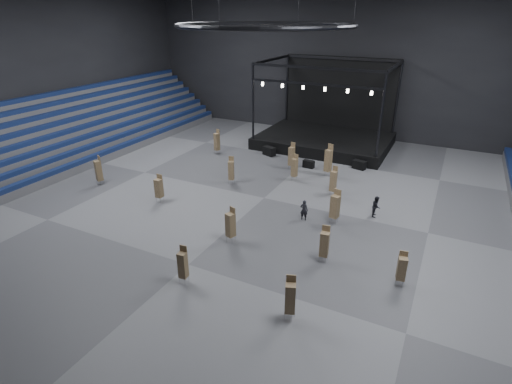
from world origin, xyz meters
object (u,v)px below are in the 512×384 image
at_px(chair_stack_5, 231,224).
at_px(chair_stack_6, 402,268).
at_px(chair_stack_4, 183,264).
at_px(chair_stack_1, 292,156).
at_px(chair_stack_10, 217,141).
at_px(chair_stack_7, 159,188).
at_px(flight_case_left, 269,151).
at_px(chair_stack_2, 333,181).
at_px(chair_stack_3, 295,167).
at_px(flight_case_right, 359,165).
at_px(chair_stack_12, 328,160).
at_px(chair_stack_11, 324,243).
at_px(man_center, 304,210).
at_px(crew_member, 376,206).
at_px(chair_stack_13, 290,297).
at_px(chair_stack_0, 231,170).
at_px(chair_stack_9, 99,170).
at_px(flight_case_mid, 309,164).
at_px(chair_stack_8, 335,206).
at_px(stage, 327,132).

bearing_deg(chair_stack_5, chair_stack_6, 20.38).
bearing_deg(chair_stack_4, chair_stack_1, 86.82).
height_order(chair_stack_1, chair_stack_10, chair_stack_10).
distance_m(chair_stack_6, chair_stack_7, 18.86).
bearing_deg(chair_stack_10, flight_case_left, 40.50).
bearing_deg(chair_stack_2, chair_stack_3, 169.29).
relative_size(flight_case_left, chair_stack_10, 0.51).
height_order(flight_case_right, chair_stack_12, chair_stack_12).
bearing_deg(chair_stack_11, chair_stack_12, 99.41).
height_order(man_center, crew_member, crew_member).
xyz_separation_m(chair_stack_6, chair_stack_11, (-4.49, 0.30, 0.14)).
bearing_deg(chair_stack_2, flight_case_right, 95.72).
xyz_separation_m(flight_case_left, chair_stack_13, (11.30, -21.78, 0.82)).
relative_size(chair_stack_11, crew_member, 1.51).
bearing_deg(crew_member, chair_stack_6, -163.99).
relative_size(chair_stack_0, chair_stack_11, 1.04).
bearing_deg(flight_case_left, chair_stack_1, -37.14).
bearing_deg(chair_stack_9, flight_case_mid, 63.75).
xyz_separation_m(chair_stack_7, chair_stack_8, (13.38, 2.86, 0.13)).
bearing_deg(flight_case_left, chair_stack_2, -36.92).
bearing_deg(chair_stack_7, chair_stack_6, -8.60).
xyz_separation_m(chair_stack_8, chair_stack_11, (0.84, -4.99, -0.10)).
bearing_deg(crew_member, chair_stack_12, 38.05).
height_order(flight_case_right, chair_stack_9, chair_stack_9).
xyz_separation_m(chair_stack_2, chair_stack_8, (1.51, -4.60, 0.07)).
height_order(flight_case_mid, chair_stack_3, chair_stack_3).
bearing_deg(flight_case_right, stage, 130.58).
bearing_deg(chair_stack_3, chair_stack_5, -75.64).
height_order(flight_case_right, chair_stack_6, chair_stack_6).
height_order(flight_case_left, crew_member, crew_member).
bearing_deg(chair_stack_6, chair_stack_8, 123.02).
distance_m(stage, chair_stack_2, 13.98).
bearing_deg(chair_stack_3, crew_member, -11.71).
bearing_deg(chair_stack_8, stage, 122.22).
relative_size(chair_stack_9, crew_member, 1.66).
distance_m(chair_stack_4, chair_stack_9, 16.83).
bearing_deg(man_center, chair_stack_8, -169.69).
bearing_deg(chair_stack_7, chair_stack_10, 98.94).
xyz_separation_m(chair_stack_8, crew_member, (2.44, 2.41, -0.56)).
bearing_deg(chair_stack_3, stage, 107.10).
relative_size(chair_stack_9, man_center, 1.69).
distance_m(chair_stack_7, chair_stack_13, 16.18).
distance_m(flight_case_left, chair_stack_10, 5.60).
bearing_deg(chair_stack_12, flight_case_right, 70.51).
bearing_deg(flight_case_right, chair_stack_6, -69.49).
relative_size(chair_stack_2, chair_stack_8, 0.98).
bearing_deg(chair_stack_9, chair_stack_3, 54.61).
xyz_separation_m(stage, chair_stack_13, (7.17, -28.22, -0.18)).
relative_size(stage, chair_stack_10, 5.27).
relative_size(flight_case_right, chair_stack_7, 0.54).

